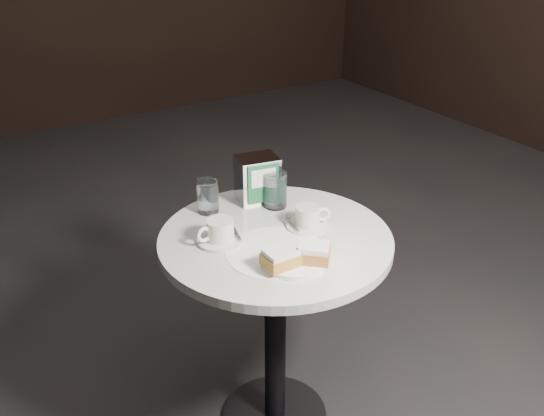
{
  "coord_description": "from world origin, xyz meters",
  "views": [
    {
      "loc": [
        -0.84,
        -1.33,
        1.64
      ],
      "look_at": [
        0.0,
        0.02,
        0.83
      ],
      "focal_mm": 40.0,
      "sensor_mm": 36.0,
      "label": 1
    }
  ],
  "objects": [
    {
      "name": "coffee_cup_right",
      "position": [
        0.11,
        -0.0,
        0.77
      ],
      "size": [
        0.17,
        0.17,
        0.07
      ],
      "rotation": [
        0.0,
        0.0,
        -0.35
      ],
      "color": "silver",
      "rests_on": "cafe_table"
    },
    {
      "name": "napkin_dispenser",
      "position": [
        0.08,
        0.24,
        0.82
      ],
      "size": [
        0.15,
        0.13,
        0.15
      ],
      "rotation": [
        0.0,
        0.0,
        -0.18
      ],
      "color": "silver",
      "rests_on": "cafe_table"
    },
    {
      "name": "water_glass_right",
      "position": [
        0.1,
        0.17,
        0.8
      ],
      "size": [
        0.1,
        0.1,
        0.12
      ],
      "rotation": [
        0.0,
        0.0,
        0.39
      ],
      "color": "white",
      "rests_on": "cafe_table"
    },
    {
      "name": "coffee_cup_left",
      "position": [
        -0.16,
        0.06,
        0.78
      ],
      "size": [
        0.15,
        0.14,
        0.07
      ],
      "rotation": [
        0.0,
        0.0,
        0.04
      ],
      "color": "beige",
      "rests_on": "cafe_table"
    },
    {
      "name": "sugar_spill",
      "position": [
        -0.05,
        -0.08,
        0.75
      ],
      "size": [
        0.36,
        0.36,
        0.0
      ],
      "primitive_type": "cylinder",
      "rotation": [
        0.0,
        0.0,
        0.25
      ],
      "color": "white",
      "rests_on": "cafe_table"
    },
    {
      "name": "beignet_plate",
      "position": [
        -0.04,
        -0.16,
        0.77
      ],
      "size": [
        0.23,
        0.23,
        0.06
      ],
      "rotation": [
        0.0,
        0.0,
        -0.3
      ],
      "color": "white",
      "rests_on": "cafe_table"
    },
    {
      "name": "water_glass_left",
      "position": [
        -0.1,
        0.25,
        0.8
      ],
      "size": [
        0.09,
        0.09,
        0.11
      ],
      "rotation": [
        0.0,
        0.0,
        -0.34
      ],
      "color": "silver",
      "rests_on": "cafe_table"
    },
    {
      "name": "cafe_table",
      "position": [
        0.0,
        0.0,
        0.55
      ],
      "size": [
        0.7,
        0.7,
        0.74
      ],
      "color": "black",
      "rests_on": "ground"
    }
  ]
}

